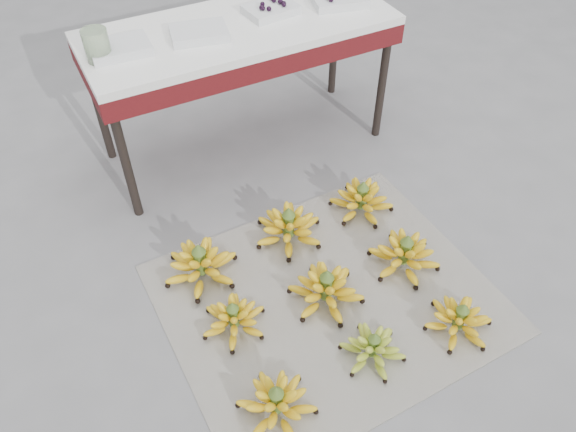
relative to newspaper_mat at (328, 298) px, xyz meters
name	(u,v)px	position (x,y,z in m)	size (l,w,h in m)	color
ground	(314,287)	(-0.02, 0.08, 0.00)	(60.00, 60.00, 0.00)	slate
newspaper_mat	(328,298)	(0.00, 0.00, 0.00)	(1.25, 1.05, 0.01)	silver
bunch_front_left	(277,403)	(-0.39, -0.33, 0.06)	(0.35, 0.35, 0.16)	yellow
bunch_front_center	(373,348)	(0.01, -0.30, 0.05)	(0.28, 0.28, 0.14)	olive
bunch_front_right	(459,320)	(0.36, -0.35, 0.06)	(0.33, 0.33, 0.15)	yellow
bunch_mid_left	(234,319)	(-0.38, 0.05, 0.05)	(0.26, 0.26, 0.15)	yellow
bunch_mid_center	(326,290)	(-0.01, 0.00, 0.06)	(0.31, 0.31, 0.18)	yellow
bunch_mid_right	(404,255)	(0.36, 0.01, 0.06)	(0.30, 0.30, 0.18)	yellow
bunch_back_left	(201,265)	(-0.40, 0.34, 0.07)	(0.38, 0.38, 0.19)	yellow
bunch_back_center	(289,228)	(0.01, 0.36, 0.07)	(0.35, 0.35, 0.18)	yellow
bunch_back_right	(361,200)	(0.38, 0.37, 0.06)	(0.30, 0.30, 0.17)	yellow
vendor_table	(240,40)	(0.12, 1.05, 0.59)	(1.39, 0.56, 0.67)	black
tray_far_left	(120,48)	(-0.40, 1.05, 0.68)	(0.25, 0.18, 0.04)	silver
tray_left	(199,33)	(-0.07, 1.02, 0.68)	(0.27, 0.21, 0.04)	silver
tray_right	(271,9)	(0.29, 1.08, 0.68)	(0.24, 0.19, 0.06)	silver
glass_jar	(97,45)	(-0.49, 1.03, 0.73)	(0.10, 0.10, 0.13)	beige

